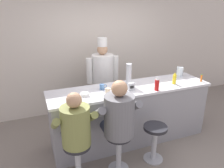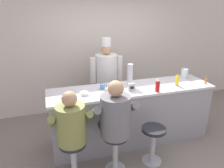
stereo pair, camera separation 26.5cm
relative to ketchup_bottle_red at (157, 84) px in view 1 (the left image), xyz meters
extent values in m
plane|color=slate|center=(-0.33, -0.08, -1.16)|extent=(20.00, 20.00, 0.00)
cube|color=beige|center=(-0.33, 1.88, 0.19)|extent=(10.00, 0.06, 2.70)
cube|color=gray|center=(-0.33, 0.28, -0.66)|extent=(2.81, 0.70, 1.01)
cube|color=silver|center=(-0.33, 0.28, -0.13)|extent=(2.87, 0.73, 0.04)
cylinder|color=red|center=(0.00, 0.00, -0.02)|extent=(0.07, 0.07, 0.18)
cone|color=white|center=(0.00, 0.00, 0.10)|extent=(0.06, 0.06, 0.06)
cylinder|color=yellow|center=(0.46, 0.15, -0.03)|extent=(0.06, 0.06, 0.17)
cone|color=yellow|center=(0.46, 0.15, 0.08)|extent=(0.05, 0.05, 0.05)
cylinder|color=orange|center=(1.01, 0.08, -0.05)|extent=(0.03, 0.03, 0.12)
cylinder|color=#287F2D|center=(1.01, 0.08, 0.02)|extent=(0.02, 0.02, 0.01)
cylinder|color=silver|center=(0.83, 0.48, -0.02)|extent=(0.13, 0.13, 0.18)
cube|color=silver|center=(0.91, 0.48, -0.01)|extent=(0.02, 0.02, 0.11)
cylinder|color=white|center=(-1.41, 0.03, -0.10)|extent=(0.28, 0.28, 0.02)
ellipsoid|color=#E0BC60|center=(-1.41, 0.03, -0.08)|extent=(0.13, 0.10, 0.03)
cylinder|color=white|center=(-1.18, 0.20, -0.09)|extent=(0.13, 0.13, 0.05)
cylinder|color=beige|center=(-0.80, 0.18, -0.07)|extent=(0.09, 0.09, 0.08)
torus|color=beige|center=(-0.74, 0.18, -0.07)|extent=(0.06, 0.02, 0.06)
cylinder|color=#4C7AB2|center=(-0.84, 0.37, -0.07)|extent=(0.08, 0.08, 0.09)
torus|color=#4C7AB2|center=(-0.79, 0.37, -0.06)|extent=(0.07, 0.01, 0.07)
cylinder|color=#B7BABF|center=(-0.33, 0.39, 0.08)|extent=(0.09, 0.09, 0.38)
cylinder|color=silver|center=(-0.33, 0.39, 0.28)|extent=(0.10, 0.10, 0.01)
cube|color=silver|center=(-0.40, 0.16, -0.05)|extent=(0.11, 0.06, 0.13)
cube|color=black|center=(-0.40, 0.13, -0.05)|extent=(0.06, 0.01, 0.05)
cylinder|color=#B2B5BA|center=(-1.46, -0.38, -0.85)|extent=(0.08, 0.08, 0.58)
cylinder|color=#232328|center=(-1.46, -0.38, -0.57)|extent=(0.37, 0.37, 0.05)
cylinder|color=#33384C|center=(-1.56, -0.19, -0.53)|extent=(0.15, 0.39, 0.15)
cylinder|color=#33384C|center=(-1.37, -0.19, -0.53)|extent=(0.15, 0.39, 0.15)
cylinder|color=olive|center=(-1.46, -0.38, -0.26)|extent=(0.39, 0.39, 0.55)
cylinder|color=olive|center=(-1.71, -0.27, -0.24)|extent=(0.10, 0.42, 0.34)
cylinder|color=olive|center=(-1.22, -0.27, -0.24)|extent=(0.10, 0.42, 0.34)
sphere|color=tan|center=(-1.46, -0.38, 0.11)|extent=(0.20, 0.20, 0.20)
cylinder|color=#B2B5BA|center=(-0.84, -0.38, -1.15)|extent=(0.32, 0.32, 0.02)
cylinder|color=#B2B5BA|center=(-0.84, -0.38, -0.85)|extent=(0.08, 0.08, 0.58)
cylinder|color=#232328|center=(-0.84, -0.38, -0.57)|extent=(0.37, 0.37, 0.05)
cylinder|color=#33384C|center=(-0.95, -0.17, -0.52)|extent=(0.16, 0.43, 0.16)
cylinder|color=#33384C|center=(-0.74, -0.17, -0.52)|extent=(0.16, 0.43, 0.16)
cylinder|color=slate|center=(-0.84, -0.38, -0.24)|extent=(0.43, 0.43, 0.61)
cylinder|color=slate|center=(-1.12, -0.26, -0.20)|extent=(0.11, 0.46, 0.37)
cylinder|color=slate|center=(-0.57, -0.26, -0.20)|extent=(0.11, 0.46, 0.37)
sphere|color=tan|center=(-0.84, -0.38, 0.18)|extent=(0.22, 0.22, 0.22)
cylinder|color=#B2B5BA|center=(-0.22, -0.38, -1.15)|extent=(0.32, 0.32, 0.02)
cylinder|color=#B2B5BA|center=(-0.22, -0.38, -0.85)|extent=(0.08, 0.08, 0.58)
cylinder|color=#232328|center=(-0.22, -0.38, -0.57)|extent=(0.37, 0.37, 0.05)
cube|color=#232328|center=(-0.52, 1.24, -0.75)|extent=(0.34, 0.19, 0.82)
cube|color=white|center=(-0.52, 1.18, -0.59)|extent=(0.31, 0.02, 0.49)
cylinder|color=white|center=(-0.52, 1.24, -0.03)|extent=(0.44, 0.44, 0.62)
sphere|color=tan|center=(-0.52, 1.24, 0.38)|extent=(0.21, 0.21, 0.21)
cylinder|color=white|center=(-0.52, 1.24, 0.53)|extent=(0.19, 0.19, 0.17)
cylinder|color=white|center=(-0.81, 1.24, -0.03)|extent=(0.12, 0.12, 0.52)
cylinder|color=white|center=(-0.24, 1.24, -0.03)|extent=(0.12, 0.12, 0.52)
camera|label=1|loc=(-1.93, -2.88, 1.25)|focal=35.00mm
camera|label=2|loc=(-1.68, -2.97, 1.25)|focal=35.00mm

